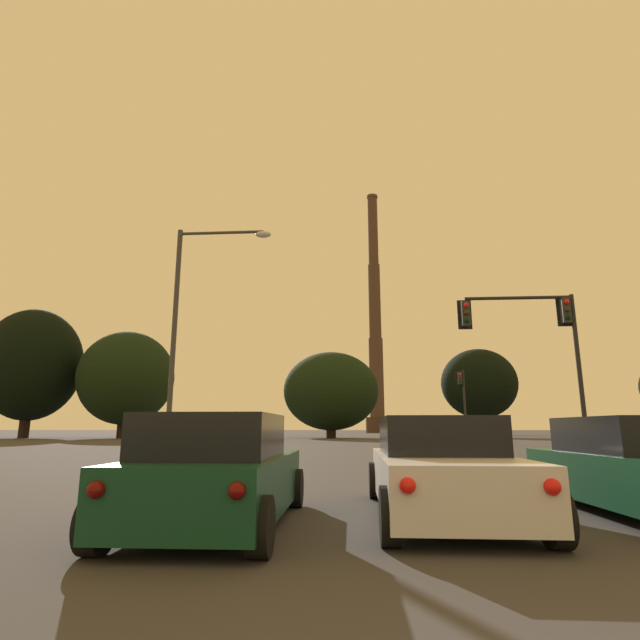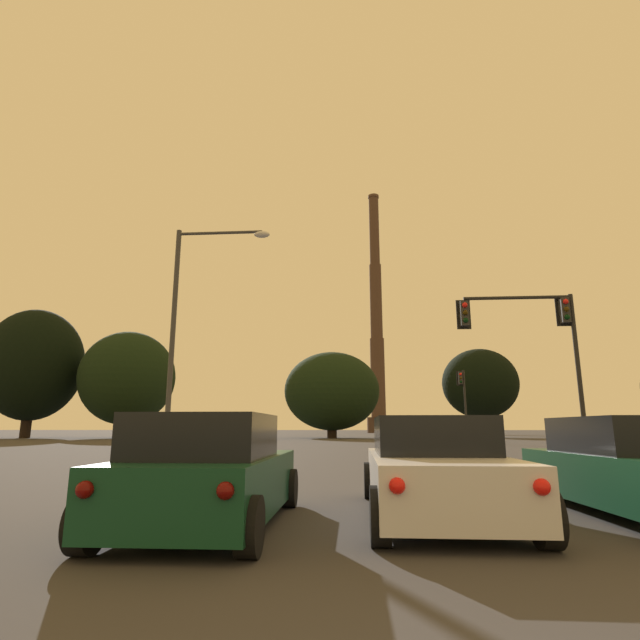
% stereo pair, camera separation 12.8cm
% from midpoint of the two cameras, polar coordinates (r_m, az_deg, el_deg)
% --- Properties ---
extents(sedan_right_lane_second, '(2.15, 4.77, 1.43)m').
position_cam_midpoint_polar(sedan_right_lane_second, '(8.99, 33.11, -14.09)').
color(sedan_right_lane_second, '#0F3823').
rests_on(sedan_right_lane_second, ground_plane).
extents(hatchback_left_lane_second, '(1.94, 4.12, 1.44)m').
position_cam_midpoint_polar(hatchback_left_lane_second, '(7.02, -11.86, -16.84)').
color(hatchback_left_lane_second, '#0F3823').
rests_on(hatchback_left_lane_second, ground_plane).
extents(sedan_center_lane_second, '(1.99, 4.71, 1.43)m').
position_cam_midpoint_polar(sedan_center_lane_second, '(7.87, 13.29, -16.23)').
color(sedan_center_lane_second, silver).
rests_on(sedan_center_lane_second, ground_plane).
extents(traffic_light_overhead_right, '(4.82, 0.50, 6.64)m').
position_cam_midpoint_polar(traffic_light_overhead_right, '(22.17, 23.71, -1.37)').
color(traffic_light_overhead_right, black).
rests_on(traffic_light_overhead_right, ground_plane).
extents(traffic_light_far_right, '(0.78, 0.50, 6.10)m').
position_cam_midpoint_polar(traffic_light_far_right, '(44.47, 16.13, -8.23)').
color(traffic_light_far_right, black).
rests_on(traffic_light_far_right, ground_plane).
extents(street_lamp, '(3.86, 0.36, 9.19)m').
position_cam_midpoint_polar(street_lamp, '(20.35, -14.59, 0.66)').
color(street_lamp, '#38383A').
rests_on(street_lamp, ground_plane).
extents(smokestack, '(5.90, 5.90, 64.71)m').
position_cam_midpoint_polar(smokestack, '(131.81, 6.53, -1.64)').
color(smokestack, '#3C2B22').
rests_on(smokestack, ground_plane).
extents(treeline_right_mid, '(10.08, 9.07, 11.80)m').
position_cam_midpoint_polar(treeline_right_mid, '(71.20, 17.88, -6.92)').
color(treeline_right_mid, black).
rests_on(treeline_right_mid, ground_plane).
extents(treeline_far_right, '(12.20, 10.98, 10.91)m').
position_cam_midpoint_polar(treeline_far_right, '(64.78, 1.42, -8.11)').
color(treeline_far_right, black).
rests_on(treeline_far_right, ground_plane).
extents(treeline_center_right, '(12.49, 11.24, 16.56)m').
position_cam_midpoint_polar(treeline_center_right, '(74.93, -29.89, -4.43)').
color(treeline_center_right, black).
rests_on(treeline_center_right, ground_plane).
extents(treeline_far_left, '(12.03, 10.83, 13.45)m').
position_cam_midpoint_polar(treeline_far_left, '(68.66, -21.12, -6.18)').
color(treeline_far_left, black).
rests_on(treeline_far_left, ground_plane).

